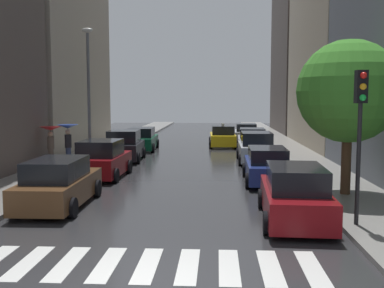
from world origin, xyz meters
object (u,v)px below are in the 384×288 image
(parked_car_left_fourth, at_px, (142,139))
(lamp_post_left, at_px, (89,86))
(parked_car_right_second, at_px, (267,166))
(taxi_midroad, at_px, (223,137))
(parked_car_right_nearest, at_px, (295,195))
(traffic_light_right_corner, at_px, (360,113))
(parked_car_left_third, at_px, (124,147))
(parked_car_right_third, at_px, (256,148))
(parked_car_right_fifth, at_px, (246,133))
(pedestrian_near_tree, at_px, (51,136))
(pedestrian_foreground, at_px, (68,135))
(parked_car_left_second, at_px, (102,160))
(street_tree_right, at_px, (348,92))
(parked_car_left_nearest, at_px, (59,184))
(parked_car_right_fourth, at_px, (252,140))

(parked_car_left_fourth, distance_m, lamp_post_left, 8.33)
(parked_car_right_second, height_order, taxi_midroad, taxi_midroad)
(parked_car_right_nearest, relative_size, traffic_light_right_corner, 1.09)
(parked_car_left_third, bearing_deg, lamp_post_left, 134.81)
(parked_car_right_nearest, xyz_separation_m, parked_car_right_second, (-0.15, 6.37, -0.06))
(parked_car_right_third, distance_m, traffic_light_right_corner, 13.95)
(parked_car_right_fifth, relative_size, pedestrian_near_tree, 2.12)
(parked_car_right_third, relative_size, taxi_midroad, 1.03)
(parked_car_right_second, xyz_separation_m, taxi_midroad, (-1.77, 14.88, 0.03))
(lamp_post_left, bearing_deg, pedestrian_foreground, -142.71)
(parked_car_left_second, distance_m, street_tree_right, 11.25)
(parked_car_left_fourth, relative_size, traffic_light_right_corner, 1.10)
(parked_car_right_second, xyz_separation_m, lamp_post_left, (-9.26, 4.94, 3.63))
(parked_car_left_nearest, height_order, pedestrian_near_tree, pedestrian_near_tree)
(taxi_midroad, bearing_deg, parked_car_right_nearest, -176.51)
(parked_car_right_fifth, relative_size, street_tree_right, 0.76)
(parked_car_left_second, xyz_separation_m, parked_car_right_third, (7.61, 5.62, 0.00))
(parked_car_right_nearest, bearing_deg, parked_car_right_third, 2.94)
(parked_car_left_third, height_order, taxi_midroad, parked_car_left_third)
(pedestrian_foreground, bearing_deg, parked_car_right_fourth, -131.31)
(parked_car_right_fourth, xyz_separation_m, pedestrian_foreground, (-10.51, -8.05, 0.99))
(parked_car_left_second, relative_size, taxi_midroad, 0.92)
(parked_car_left_nearest, height_order, taxi_midroad, taxi_midroad)
(parked_car_left_nearest, bearing_deg, parked_car_left_third, -0.22)
(parked_car_left_second, relative_size, lamp_post_left, 0.55)
(parked_car_left_third, bearing_deg, pedestrian_near_tree, 129.21)
(parked_car_right_nearest, relative_size, taxi_midroad, 1.06)
(parked_car_right_fifth, bearing_deg, parked_car_left_fourth, 132.62)
(parked_car_right_third, bearing_deg, parked_car_right_second, 179.81)
(traffic_light_right_corner, bearing_deg, taxi_midroad, 99.04)
(parked_car_right_fifth, distance_m, pedestrian_foreground, 18.10)
(parked_car_left_second, distance_m, pedestrian_foreground, 4.40)
(parked_car_right_third, relative_size, lamp_post_left, 0.62)
(taxi_midroad, relative_size, lamp_post_left, 0.60)
(parked_car_right_third, xyz_separation_m, pedestrian_foreground, (-10.31, -2.26, 0.92))
(pedestrian_foreground, xyz_separation_m, street_tree_right, (12.82, -7.16, 2.19))
(parked_car_right_fourth, distance_m, street_tree_right, 15.71)
(parked_car_right_nearest, xyz_separation_m, street_tree_right, (2.43, 3.40, 3.13))
(parked_car_right_third, xyz_separation_m, traffic_light_right_corner, (1.68, -13.63, 2.47))
(parked_car_right_second, xyz_separation_m, parked_car_right_fourth, (0.27, 12.25, 0.02))
(parked_car_left_fourth, relative_size, parked_car_right_third, 1.04)
(parked_car_left_second, bearing_deg, parked_car_right_fifth, -21.66)
(parked_car_right_fourth, xyz_separation_m, pedestrian_near_tree, (-11.29, -8.56, 0.94))
(parked_car_left_second, bearing_deg, parked_car_right_fourth, -32.66)
(parked_car_left_nearest, xyz_separation_m, parked_car_right_fourth, (7.84, 17.18, -0.03))
(traffic_light_right_corner, bearing_deg, parked_car_left_second, 139.21)
(parked_car_right_second, relative_size, lamp_post_left, 0.61)
(parked_car_left_second, distance_m, parked_car_left_fourth, 11.41)
(parked_car_left_second, distance_m, parked_car_right_second, 7.60)
(parked_car_right_nearest, height_order, traffic_light_right_corner, traffic_light_right_corner)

